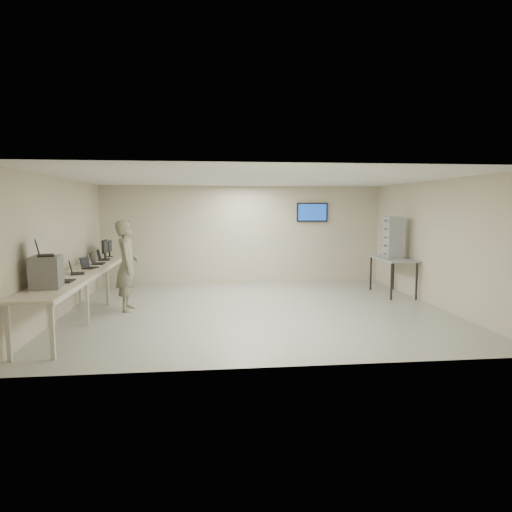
{
  "coord_description": "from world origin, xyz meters",
  "views": [
    {
      "loc": [
        -1.09,
        -9.55,
        2.22
      ],
      "look_at": [
        0.0,
        0.2,
        1.15
      ],
      "focal_mm": 32.0,
      "sensor_mm": 36.0,
      "label": 1
    }
  ],
  "objects": [
    {
      "name": "monitor_near",
      "position": [
        -3.6,
        2.21,
        1.19
      ],
      "size": [
        0.22,
        0.49,
        0.48
      ],
      "color": "black",
      "rests_on": "workbench"
    },
    {
      "name": "room",
      "position": [
        0.03,
        0.06,
        1.41
      ],
      "size": [
        8.01,
        7.01,
        2.81
      ],
      "color": "#B3B6A6",
      "rests_on": "ground"
    },
    {
      "name": "storage_bins",
      "position": [
        3.58,
        1.37,
        1.45
      ],
      "size": [
        0.39,
        0.44,
        1.03
      ],
      "color": "#A0A6AA",
      "rests_on": "side_table"
    },
    {
      "name": "soldier",
      "position": [
        -2.75,
        0.31,
        0.97
      ],
      "size": [
        0.5,
        0.73,
        1.93
      ],
      "primitive_type": "imported",
      "rotation": [
        0.0,
        0.0,
        1.63
      ],
      "color": "#687258",
      "rests_on": "ground"
    },
    {
      "name": "laptop_3",
      "position": [
        -3.59,
        1.19,
        0.97
      ],
      "size": [
        0.3,
        0.37,
        0.28
      ],
      "rotation": [
        0.0,
        0.0,
        0.03
      ],
      "color": "black",
      "rests_on": "workbench"
    },
    {
      "name": "laptop_1",
      "position": [
        -3.64,
        -0.37,
        0.97
      ],
      "size": [
        0.37,
        0.4,
        0.27
      ],
      "rotation": [
        0.0,
        0.0,
        0.27
      ],
      "color": "black",
      "rests_on": "workbench"
    },
    {
      "name": "laptop_2",
      "position": [
        -3.59,
        0.44,
        0.97
      ],
      "size": [
        0.35,
        0.38,
        0.25
      ],
      "rotation": [
        0.0,
        0.0,
        -0.32
      ],
      "color": "black",
      "rests_on": "workbench"
    },
    {
      "name": "laptop_4",
      "position": [
        -3.62,
        1.94,
        0.97
      ],
      "size": [
        0.31,
        0.37,
        0.27
      ],
      "rotation": [
        0.0,
        0.0,
        0.07
      ],
      "color": "black",
      "rests_on": "workbench"
    },
    {
      "name": "laptop_on_box",
      "position": [
        -3.7,
        -1.92,
        1.49
      ],
      "size": [
        0.38,
        0.41,
        0.27
      ],
      "rotation": [
        0.0,
        0.0,
        0.34
      ],
      "color": "black",
      "rests_on": "equipment_box"
    },
    {
      "name": "laptop_0",
      "position": [
        -3.62,
        -1.31,
        0.98
      ],
      "size": [
        0.32,
        0.39,
        0.3
      ],
      "rotation": [
        0.0,
        0.0,
        -0.01
      ],
      "color": "black",
      "rests_on": "workbench"
    },
    {
      "name": "workbench",
      "position": [
        -3.59,
        0.0,
        0.83
      ],
      "size": [
        0.76,
        6.0,
        0.9
      ],
      "color": "#BDAF9F",
      "rests_on": "ground"
    },
    {
      "name": "side_table",
      "position": [
        3.6,
        1.37,
        0.86
      ],
      "size": [
        0.72,
        1.55,
        0.93
      ],
      "color": "gray",
      "rests_on": "ground"
    },
    {
      "name": "equipment_box",
      "position": [
        -3.65,
        -1.92,
        1.16
      ],
      "size": [
        0.49,
        0.55,
        0.52
      ],
      "primitive_type": "cube",
      "rotation": [
        0.0,
        0.0,
        0.1
      ],
      "color": "slate",
      "rests_on": "workbench"
    },
    {
      "name": "monitor_far",
      "position": [
        -3.6,
        2.75,
        1.16
      ],
      "size": [
        0.19,
        0.43,
        0.42
      ],
      "color": "black",
      "rests_on": "workbench"
    }
  ]
}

